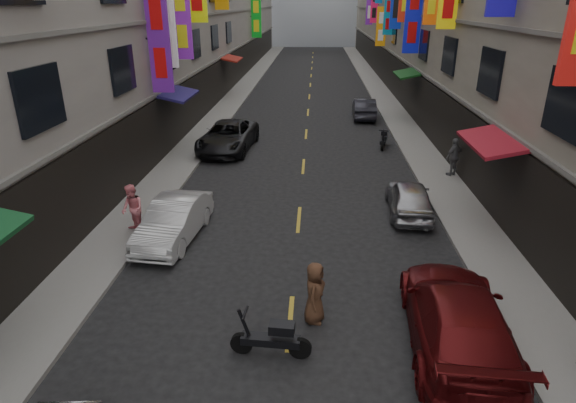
# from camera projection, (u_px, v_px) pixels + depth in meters

# --- Properties ---
(sidewalk_left) EXTENTS (2.00, 90.00, 0.12)m
(sidewalk_left) POSITION_uv_depth(u_px,v_px,m) (237.00, 95.00, 39.65)
(sidewalk_left) COLOR slate
(sidewalk_left) RESTS_ON ground
(sidewalk_right) EXTENTS (2.00, 90.00, 0.12)m
(sidewalk_right) POSITION_uv_depth(u_px,v_px,m) (383.00, 97.00, 39.03)
(sidewalk_right) COLOR slate
(sidewalk_right) RESTS_ON ground
(street_awnings) EXTENTS (13.99, 35.20, 0.41)m
(street_awnings) POSITION_uv_depth(u_px,v_px,m) (280.00, 95.00, 23.53)
(street_awnings) COLOR #144E25
(street_awnings) RESTS_ON ground
(lane_markings) EXTENTS (0.12, 80.20, 0.01)m
(lane_markings) POSITION_uv_depth(u_px,v_px,m) (309.00, 104.00, 36.60)
(lane_markings) COLOR gold
(lane_markings) RESTS_ON ground
(scooter_crossing) EXTENTS (1.80, 0.50, 1.14)m
(scooter_crossing) POSITION_uv_depth(u_px,v_px,m) (272.00, 339.00, 10.48)
(scooter_crossing) COLOR black
(scooter_crossing) RESTS_ON ground
(scooter_far_right) EXTENTS (0.65, 1.79, 1.14)m
(scooter_far_right) POSITION_uv_depth(u_px,v_px,m) (384.00, 139.00, 25.61)
(scooter_far_right) COLOR black
(scooter_far_right) RESTS_ON ground
(car_left_mid) EXTENTS (1.82, 4.18, 1.34)m
(car_left_mid) POSITION_uv_depth(u_px,v_px,m) (174.00, 221.00, 15.57)
(car_left_mid) COLOR silver
(car_left_mid) RESTS_ON ground
(car_left_far) EXTENTS (2.85, 5.45, 1.46)m
(car_left_far) POSITION_uv_depth(u_px,v_px,m) (228.00, 136.00, 25.01)
(car_left_far) COLOR black
(car_left_far) RESTS_ON ground
(car_right_near) EXTENTS (2.50, 5.37, 1.52)m
(car_right_near) POSITION_uv_depth(u_px,v_px,m) (457.00, 318.00, 10.63)
(car_right_near) COLOR #5D1011
(car_right_near) RESTS_ON ground
(car_right_mid) EXTENTS (1.69, 3.78, 1.26)m
(car_right_mid) POSITION_uv_depth(u_px,v_px,m) (409.00, 198.00, 17.49)
(car_right_mid) COLOR #A2A2A6
(car_right_mid) RESTS_ON ground
(car_right_far) EXTENTS (1.50, 4.03, 1.32)m
(car_right_far) POSITION_uv_depth(u_px,v_px,m) (364.00, 108.00, 31.92)
(car_right_far) COLOR #2A2A32
(car_right_far) RESTS_ON ground
(pedestrian_lfar) EXTENTS (0.96, 0.96, 1.66)m
(pedestrian_lfar) POSITION_uv_depth(u_px,v_px,m) (132.00, 209.00, 15.71)
(pedestrian_lfar) COLOR pink
(pedestrian_lfar) RESTS_ON sidewalk_left
(pedestrian_rfar) EXTENTS (1.13, 1.03, 1.69)m
(pedestrian_rfar) POSITION_uv_depth(u_px,v_px,m) (454.00, 157.00, 20.96)
(pedestrian_rfar) COLOR slate
(pedestrian_rfar) RESTS_ON sidewalk_right
(pedestrian_crossing) EXTENTS (0.66, 0.86, 1.58)m
(pedestrian_crossing) POSITION_uv_depth(u_px,v_px,m) (315.00, 293.00, 11.51)
(pedestrian_crossing) COLOR #4E301F
(pedestrian_crossing) RESTS_ON ground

